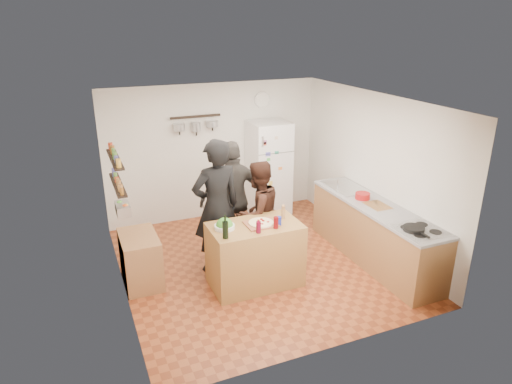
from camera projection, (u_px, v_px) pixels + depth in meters
name	position (u px, v px, depth m)	size (l,w,h in m)	color
room_shell	(249.00, 180.00, 6.94)	(4.20, 4.20, 4.20)	brown
prep_island	(255.00, 255.00, 6.37)	(1.25, 0.72, 0.91)	olive
pizza_board	(261.00, 224.00, 6.22)	(0.42, 0.34, 0.02)	brown
pizza	(261.00, 223.00, 6.21)	(0.34, 0.34, 0.02)	beige
salad_bowl	(225.00, 227.00, 6.09)	(0.27, 0.27, 0.05)	silver
wine_bottle	(225.00, 230.00, 5.80)	(0.08, 0.08, 0.23)	black
wine_glass_near	(259.00, 227.00, 5.95)	(0.07, 0.07, 0.16)	#51061B
wine_glass_far	(276.00, 223.00, 6.09)	(0.07, 0.07, 0.16)	#56070A
pepper_mill	(283.00, 213.00, 6.38)	(0.05, 0.05, 0.17)	olive
salt_canister	(279.00, 221.00, 6.19)	(0.07, 0.07, 0.12)	navy
person_left	(217.00, 207.00, 6.54)	(0.74, 0.48, 2.02)	black
person_center	(258.00, 213.00, 6.84)	(0.79, 0.61, 1.62)	black
person_back	(234.00, 199.00, 7.10)	(1.08, 0.45, 1.84)	#2D2A28
counter_run	(374.00, 233.00, 7.02)	(0.63, 2.63, 0.90)	#9E7042
stove_top	(421.00, 231.00, 6.04)	(0.60, 0.62, 0.02)	white
skillet	(414.00, 229.00, 6.01)	(0.28, 0.28, 0.05)	black
sink	(345.00, 187.00, 7.59)	(0.50, 0.80, 0.03)	silver
cutting_board	(377.00, 206.00, 6.84)	(0.30, 0.40, 0.02)	#9C6B38
red_bowl	(363.00, 196.00, 7.08)	(0.23, 0.23, 0.09)	#A51214
fridge	(269.00, 169.00, 8.58)	(0.70, 0.68, 1.80)	white
wall_clock	(262.00, 100.00, 8.42)	(0.30, 0.30, 0.03)	silver
spice_shelf_lower	(118.00, 185.00, 5.99)	(0.12, 1.00, 0.03)	black
spice_shelf_upper	(115.00, 159.00, 5.86)	(0.12, 1.00, 0.03)	black
produce_basket	(123.00, 209.00, 6.12)	(0.18, 0.35, 0.14)	silver
side_table	(141.00, 259.00, 6.42)	(0.50, 0.80, 0.73)	#9D6442
pot_rack	(196.00, 117.00, 7.95)	(0.90, 0.04, 0.04)	black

